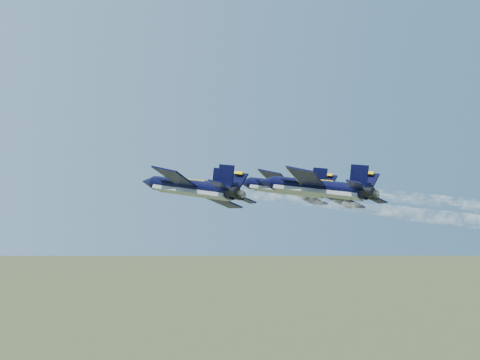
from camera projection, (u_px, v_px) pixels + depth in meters
jet_lead at (189, 187)px, 102.56m from camera, size 13.70×19.30×6.07m
jet_left at (190, 188)px, 85.97m from camera, size 13.70×19.30×6.07m
jet_right at (285, 187)px, 101.60m from camera, size 13.70×19.30×6.07m
jet_slot at (315, 188)px, 86.25m from camera, size 13.70×19.30×6.07m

